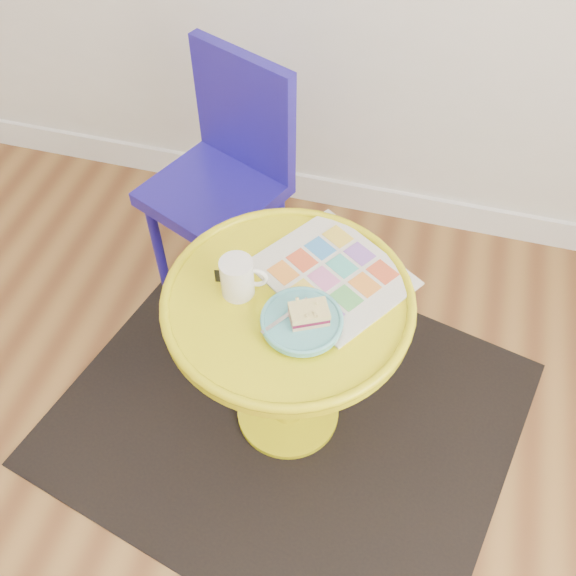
% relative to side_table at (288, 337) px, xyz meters
% --- Properties ---
extents(rug, '(1.52, 1.37, 0.01)m').
position_rel_side_table_xyz_m(rug, '(-0.00, 0.00, -0.41)').
color(rug, black).
rests_on(rug, ground).
extents(side_table, '(0.61, 0.61, 0.58)m').
position_rel_side_table_xyz_m(side_table, '(0.00, 0.00, 0.00)').
color(side_table, yellow).
rests_on(side_table, ground).
extents(chair, '(0.48, 0.48, 0.82)m').
position_rel_side_table_xyz_m(chair, '(-0.34, 0.52, 0.06)').
color(chair, '#211798').
rests_on(chair, ground).
extents(newspaper, '(0.44, 0.43, 0.01)m').
position_rel_side_table_xyz_m(newspaper, '(0.09, 0.10, 0.17)').
color(newspaper, silver).
rests_on(newspaper, side_table).
extents(mug, '(0.11, 0.08, 0.10)m').
position_rel_side_table_xyz_m(mug, '(-0.12, -0.01, 0.22)').
color(mug, white).
rests_on(mug, side_table).
extents(plate, '(0.19, 0.19, 0.02)m').
position_rel_side_table_xyz_m(plate, '(0.05, -0.07, 0.18)').
color(plate, '#58B2BA').
rests_on(plate, newspaper).
extents(cake_slice, '(0.10, 0.09, 0.04)m').
position_rel_side_table_xyz_m(cake_slice, '(0.07, -0.07, 0.21)').
color(cake_slice, '#D3BC8C').
rests_on(cake_slice, plate).
extents(fork, '(0.09, 0.13, 0.00)m').
position_rel_side_table_xyz_m(fork, '(0.02, -0.07, 0.19)').
color(fork, silver).
rests_on(fork, plate).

